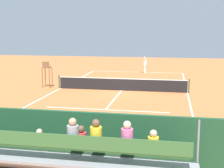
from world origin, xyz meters
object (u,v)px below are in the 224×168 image
at_px(equipment_bag, 70,155).
at_px(tennis_racket, 143,72).
at_px(tennis_ball_near, 167,76).
at_px(umpire_chair, 47,72).
at_px(courtside_bench, 118,147).
at_px(tennis_net, 122,84).
at_px(tennis_player, 145,64).
at_px(tennis_ball_far, 146,76).
at_px(bleacher_stand, 45,156).

bearing_deg(equipment_bag, tennis_racket, -90.97).
distance_m(equipment_bag, tennis_ball_near, 21.98).
bearing_deg(umpire_chair, tennis_ball_near, -139.57).
distance_m(umpire_chair, courtside_bench, 15.75).
xyz_separation_m(tennis_net, tennis_player, (-0.95, -10.40, 0.51)).
xyz_separation_m(courtside_bench, tennis_ball_far, (0.66, -21.03, -0.53)).
xyz_separation_m(tennis_net, tennis_racket, (-0.65, -11.03, -0.49)).
height_order(courtside_bench, tennis_ball_near, courtside_bench).
distance_m(tennis_racket, tennis_ball_near, 3.83).
bearing_deg(tennis_racket, tennis_net, 86.60).
height_order(courtside_bench, tennis_racket, courtside_bench).
xyz_separation_m(tennis_net, umpire_chair, (6.20, -0.18, 0.81)).
distance_m(courtside_bench, tennis_ball_near, 21.68).
xyz_separation_m(umpire_chair, courtside_bench, (-8.15, 13.45, -0.76)).
distance_m(tennis_net, equipment_bag, 13.41).
height_order(tennis_net, courtside_bench, tennis_net).
relative_size(umpire_chair, tennis_ball_far, 32.42).
bearing_deg(tennis_ball_near, courtside_bench, 86.20).
xyz_separation_m(bleacher_stand, tennis_ball_far, (-1.18, -23.12, -0.93)).
height_order(equipment_bag, tennis_player, tennis_player).
xyz_separation_m(tennis_player, tennis_racket, (0.29, -0.63, -1.00)).
relative_size(umpire_chair, courtside_bench, 1.19).
bearing_deg(umpire_chair, bleacher_stand, 112.12).
bearing_deg(tennis_ball_far, tennis_net, 80.51).
relative_size(umpire_chair, tennis_ball_near, 32.42).
distance_m(tennis_ball_near, tennis_ball_far, 2.18).
height_order(bleacher_stand, tennis_player, bleacher_stand).
bearing_deg(courtside_bench, umpire_chair, -58.78).
bearing_deg(tennis_ball_far, tennis_player, -82.42).
bearing_deg(tennis_ball_near, equipment_bag, 81.75).
bearing_deg(tennis_ball_near, tennis_player, -39.87).
distance_m(tennis_racket, tennis_ball_far, 3.33).
bearing_deg(tennis_player, tennis_net, 84.80).
height_order(umpire_chair, equipment_bag, umpire_chair).
distance_m(bleacher_stand, tennis_ball_far, 23.17).
distance_m(umpire_chair, equipment_bag, 15.07).
bearing_deg(bleacher_stand, tennis_ball_near, -97.86).
xyz_separation_m(tennis_net, tennis_ball_near, (-3.39, -8.35, -0.47)).
height_order(umpire_chair, tennis_player, umpire_chair).
relative_size(tennis_net, tennis_ball_near, 156.06).
height_order(umpire_chair, courtside_bench, umpire_chair).
distance_m(equipment_bag, tennis_player, 23.82).
bearing_deg(tennis_racket, bleacher_stand, 88.84).
xyz_separation_m(umpire_chair, tennis_ball_near, (-9.59, -8.17, -1.28)).
bearing_deg(tennis_net, equipment_bag, 91.03).
bearing_deg(tennis_player, equipment_bag, 88.30).
height_order(tennis_net, tennis_ball_near, tennis_net).
distance_m(courtside_bench, tennis_ball_far, 21.05).
bearing_deg(tennis_ball_far, bleacher_stand, 87.08).
bearing_deg(umpire_chair, tennis_ball_far, -134.70).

